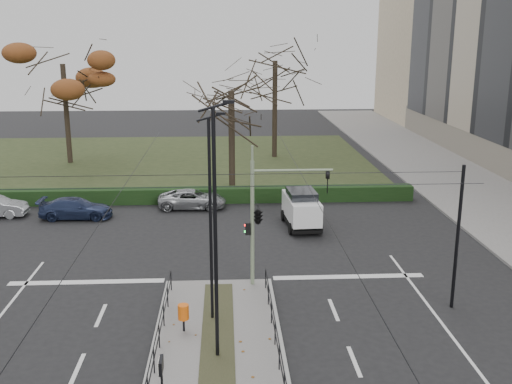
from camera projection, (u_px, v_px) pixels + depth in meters
ground at (218, 337)px, 22.24m from camera, size 140.00×140.00×0.00m
median_island at (217, 371)px, 19.81m from camera, size 4.40×15.00×0.14m
sidewalk_east at (463, 185)px, 44.39m from camera, size 8.00×90.00×0.14m
park at (153, 162)px, 52.84m from camera, size 38.00×26.00×0.10m
hedge at (130, 196)px, 39.78m from camera, size 38.00×1.00×1.00m
median_railing at (217, 348)px, 19.49m from camera, size 4.14×13.24×0.92m
catenary at (217, 235)px, 22.94m from camera, size 20.00×34.00×6.00m
traffic_light at (260, 214)px, 25.82m from camera, size 3.80×2.16×5.59m
litter_bin at (183, 312)px, 22.19m from camera, size 0.41×0.41×1.06m
info_panel at (161, 373)px, 16.68m from camera, size 0.12×0.53×2.03m
streetlamp_median_near at (216, 233)px, 19.55m from camera, size 0.73×0.15×8.78m
streetlamp_median_far at (211, 218)px, 22.39m from camera, size 0.67×0.14×8.05m
parked_car_third at (76, 208)px, 36.49m from camera, size 4.39×1.85×1.27m
parked_car_fourth at (192, 199)px, 38.65m from camera, size 4.42×2.14×1.21m
white_van at (301, 208)px, 34.73m from camera, size 2.09×4.13×2.21m
rust_tree at (63, 64)px, 50.15m from camera, size 9.11×9.11×11.09m
bare_tree_center at (275, 68)px, 52.78m from camera, size 7.93×7.93×11.42m
bare_tree_near at (231, 98)px, 41.29m from camera, size 6.12×6.12×9.39m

